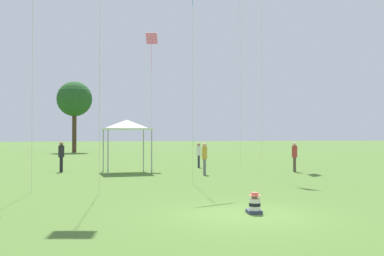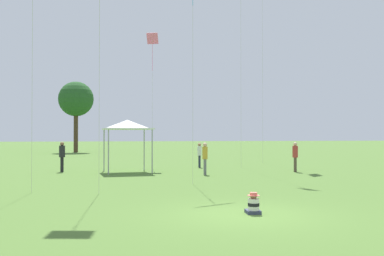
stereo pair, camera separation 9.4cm
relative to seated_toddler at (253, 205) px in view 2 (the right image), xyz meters
name	(u,v)px [view 2 (the right image)]	position (x,y,z in m)	size (l,w,h in m)	color
ground_plane	(243,215)	(-0.34, -0.10, -0.26)	(300.00, 300.00, 0.00)	#4C702D
seated_toddler	(253,205)	(0.00, 0.00, 0.00)	(0.44, 0.52, 0.61)	#383D56
person_standing_0	(62,154)	(-6.45, 15.92, 0.82)	(0.48, 0.48, 1.80)	black
person_standing_1	(199,153)	(2.42, 17.88, 0.76)	(0.37, 0.37, 1.67)	#282D42
person_standing_2	(295,154)	(7.22, 13.07, 0.82)	(0.34, 0.34, 1.78)	brown
person_standing_4	(205,155)	(1.51, 12.36, 0.83)	(0.40, 0.40, 1.78)	slate
canopy_tent	(127,125)	(-2.63, 14.86, 2.54)	(3.00, 3.00, 3.11)	white
kite_7	(152,44)	(-0.69, 18.88, 8.23)	(0.86, 0.61, 9.26)	pink
distant_tree_1	(76,100)	(-7.27, 47.06, 6.51)	(4.45, 4.45, 9.06)	#473323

